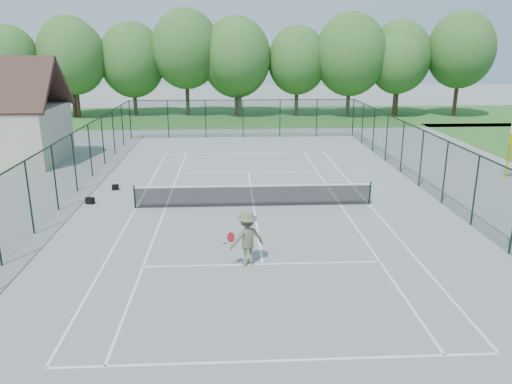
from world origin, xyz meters
TOP-DOWN VIEW (x-y plane):
  - ground at (0.00, 0.00)m, footprint 140.00×140.00m
  - grass_far at (0.00, 30.00)m, footprint 80.00×16.00m
  - court_lines at (0.00, 0.00)m, footprint 11.05×23.85m
  - tennis_net at (0.00, 0.00)m, footprint 11.08×0.08m
  - fence_enclosure at (0.00, 0.00)m, footprint 18.05×36.05m
  - tree_line_far at (0.00, 30.00)m, footprint 39.40×6.40m
  - sports_bag_a at (-7.77, 0.80)m, footprint 0.44×0.34m
  - sports_bag_b at (-7.08, 3.14)m, footprint 0.40×0.30m
  - tennis_player at (-0.54, -6.33)m, footprint 1.74×1.13m

SIDE VIEW (x-z plane):
  - ground at x=0.00m, z-range 0.00..0.00m
  - court_lines at x=0.00m, z-range 0.00..0.01m
  - grass_far at x=0.00m, z-range 0.00..0.01m
  - sports_bag_b at x=-7.08m, z-range 0.00..0.28m
  - sports_bag_a at x=-7.77m, z-range 0.00..0.31m
  - tennis_net at x=0.00m, z-range 0.03..1.13m
  - tennis_player at x=-0.54m, z-range 0.00..1.91m
  - fence_enclosure at x=0.00m, z-range 0.05..3.07m
  - tree_line_far at x=0.00m, z-range 1.14..10.84m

